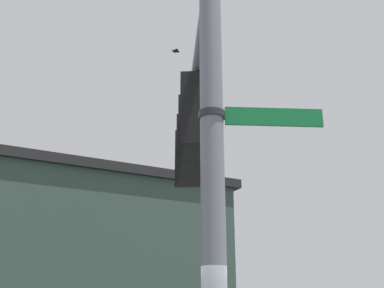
{
  "coord_description": "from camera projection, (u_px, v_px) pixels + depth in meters",
  "views": [
    {
      "loc": [
        0.2,
        -5.24,
        1.93
      ],
      "look_at": [
        -0.51,
        3.46,
        5.12
      ],
      "focal_mm": 46.36,
      "sensor_mm": 36.0,
      "label": 1
    }
  ],
  "objects": [
    {
      "name": "signal_pole",
      "position": [
        213.0,
        183.0,
        5.42
      ],
      "size": [
        0.27,
        0.27,
        6.79
      ],
      "primitive_type": "cylinder",
      "color": "slate",
      "rests_on": "ground"
    },
    {
      "name": "mast_arm",
      "position": [
        195.0,
        89.0,
        8.91
      ],
      "size": [
        1.01,
        5.55,
        0.2
      ],
      "primitive_type": "cylinder",
      "rotation": [
        0.0,
        1.57,
        1.72
      ],
      "color": "slate"
    },
    {
      "name": "traffic_light_nearest_pole",
      "position": [
        198.0,
        111.0,
        7.85
      ],
      "size": [
        0.54,
        0.49,
        1.31
      ],
      "color": "black"
    },
    {
      "name": "traffic_light_mid_inner",
      "position": [
        195.0,
        130.0,
        8.65
      ],
      "size": [
        0.54,
        0.49,
        1.31
      ],
      "color": "black"
    },
    {
      "name": "traffic_light_mid_outer",
      "position": [
        192.0,
        147.0,
        9.44
      ],
      "size": [
        0.54,
        0.49,
        1.31
      ],
      "color": "black"
    },
    {
      "name": "traffic_light_arm_end",
      "position": [
        189.0,
        161.0,
        10.24
      ],
      "size": [
        0.54,
        0.49,
        1.31
      ],
      "color": "black"
    },
    {
      "name": "street_name_sign",
      "position": [
        244.0,
        116.0,
        5.72
      ],
      "size": [
        1.44,
        0.37,
        0.22
      ],
      "color": "#147238"
    },
    {
      "name": "bird_flying",
      "position": [
        176.0,
        51.0,
        14.14
      ],
      "size": [
        0.24,
        0.31,
        0.09
      ],
      "color": "black"
    },
    {
      "name": "storefront_building",
      "position": [
        20.0,
        280.0,
        16.25
      ],
      "size": [
        14.71,
        13.03,
        6.63
      ],
      "color": "#33473D",
      "rests_on": "ground"
    },
    {
      "name": "tree_by_storefront",
      "position": [
        9.0,
        228.0,
        15.1
      ],
      "size": [
        3.34,
        3.34,
        6.43
      ],
      "color": "#4C3823",
      "rests_on": "ground"
    }
  ]
}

